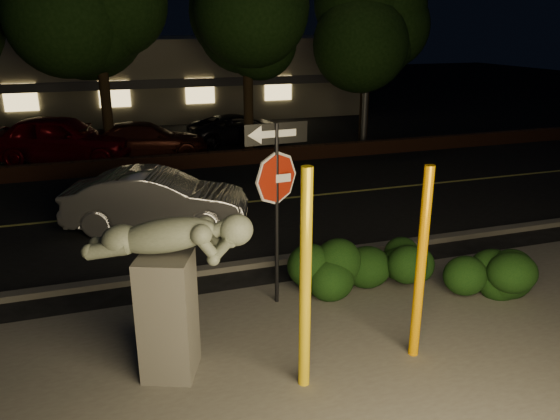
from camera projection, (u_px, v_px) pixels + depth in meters
The scene contains 20 objects.
ground at pixel (197, 178), 17.45m from camera, with size 90.00×90.00×0.00m, color black.
patio at pixel (337, 377), 7.55m from camera, with size 14.00×6.00×0.02m, color #4C4944.
road at pixel (217, 205), 14.75m from camera, with size 80.00×8.00×0.01m, color black.
lane_marking at pixel (217, 205), 14.74m from camera, with size 80.00×0.12×0.01m, color #BFB94C.
curb at pixel (259, 263), 11.04m from camera, with size 80.00×0.25×0.12m, color #4C4944.
brick_wall at pixel (190, 161), 18.53m from camera, with size 40.00×0.35×0.50m, color #402014.
parking_lot at pixel (168, 137), 23.74m from camera, with size 40.00×12.00×0.01m, color black.
building at pixel (147, 75), 30.27m from camera, with size 22.00×10.20×4.00m.
tree_far_d at pixel (369, 3), 20.90m from camera, with size 4.40×4.40×7.42m.
yellow_pole_left at pixel (305, 283), 6.92m from camera, with size 0.15×0.15×3.05m, color yellow.
yellow_pole_right at pixel (421, 266), 7.61m from camera, with size 0.14×0.14×2.89m, color #FFA300.
signpost at pixel (277, 179), 8.88m from camera, with size 1.07×0.14×3.17m.
sculpture at pixel (168, 278), 7.19m from camera, with size 2.17×1.32×2.37m.
hedge_center at pixel (339, 268), 9.81m from camera, with size 1.88×0.88×0.98m, color black.
hedge_right at pixel (392, 258), 10.05m from camera, with size 1.74×0.93×1.14m, color black.
hedge_far_right at pixel (499, 273), 9.56m from camera, with size 1.48×0.92×1.03m, color black.
silver_sedan at pixel (157, 200), 12.93m from camera, with size 1.48×4.24×1.40m, color #B9B8BD.
parked_car_red at pixel (61, 139), 19.16m from camera, with size 2.00×4.97×1.69m, color maroon.
parked_car_darkred at pixel (146, 140), 19.92m from camera, with size 1.81×4.45×1.29m, color #3D140D.
parked_car_dark at pixel (240, 129), 22.46m from camera, with size 1.94×4.20×1.17m, color black.
Camera 1 is at (-2.77, -6.83, 4.63)m, focal length 35.00 mm.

